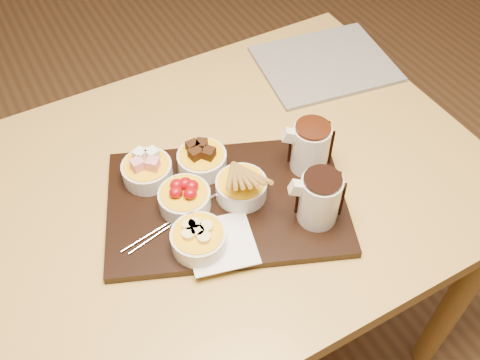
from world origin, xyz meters
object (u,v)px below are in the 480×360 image
pitcher_milk_chocolate (310,148)px  newspaper (325,64)px  serving_board (227,203)px  dining_table (201,217)px  bowl_strawberries (185,199)px  pitcher_dark_chocolate (319,199)px

pitcher_milk_chocolate → newspaper: 0.37m
serving_board → newspaper: size_ratio=1.44×
serving_board → pitcher_milk_chocolate: size_ratio=4.45×
dining_table → bowl_strawberries: bearing=-138.7°
serving_board → bowl_strawberries: bearing=-176.4°
pitcher_dark_chocolate → newspaper: 0.49m
serving_board → bowl_strawberries: (-0.08, 0.03, 0.03)m
dining_table → pitcher_dark_chocolate: (0.16, -0.18, 0.17)m
bowl_strawberries → dining_table: bearing=41.3°
pitcher_dark_chocolate → pitcher_milk_chocolate: 0.13m
dining_table → bowl_strawberries: 0.15m
pitcher_dark_chocolate → pitcher_milk_chocolate: (0.06, 0.12, 0.00)m
serving_board → bowl_strawberries: size_ratio=4.60×
serving_board → pitcher_dark_chocolate: (0.13, -0.12, 0.06)m
pitcher_dark_chocolate → newspaper: bearing=75.3°
dining_table → serving_board: size_ratio=2.61×
newspaper → pitcher_milk_chocolate: bearing=-121.8°
dining_table → bowl_strawberries: size_ratio=12.00×
pitcher_milk_chocolate → bowl_strawberries: bearing=-163.6°
pitcher_dark_chocolate → pitcher_milk_chocolate: same height
bowl_strawberries → pitcher_milk_chocolate: pitcher_milk_chocolate is taller
pitcher_milk_chocolate → pitcher_dark_chocolate: bearing=-94.4°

